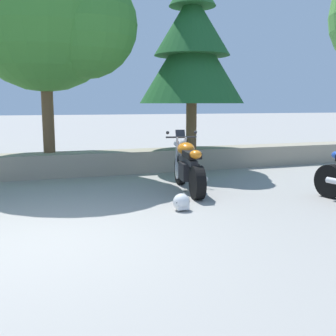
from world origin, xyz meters
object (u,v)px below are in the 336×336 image
Objects in this scene: motorcycle_orange_centre at (188,167)px; pine_tree_mid_right at (192,47)px; leafy_tree_mid_left at (52,13)px; rider_helmet at (181,202)px.

motorcycle_orange_centre is 0.46× the size of pine_tree_mid_right.
leafy_tree_mid_left reaches higher than motorcycle_orange_centre.
leafy_tree_mid_left is 1.15× the size of pine_tree_mid_right.
motorcycle_orange_centre reaches higher than rider_helmet.
pine_tree_mid_right is (1.69, 3.76, 3.00)m from rider_helmet.
rider_helmet is 0.06× the size of pine_tree_mid_right.
pine_tree_mid_right is at bearing -6.30° from leafy_tree_mid_left.
pine_tree_mid_right is (1.03, 2.38, 2.65)m from motorcycle_orange_centre.
motorcycle_orange_centre is at bearing -49.81° from leafy_tree_mid_left.
motorcycle_orange_centre is 7.36× the size of rider_helmet.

